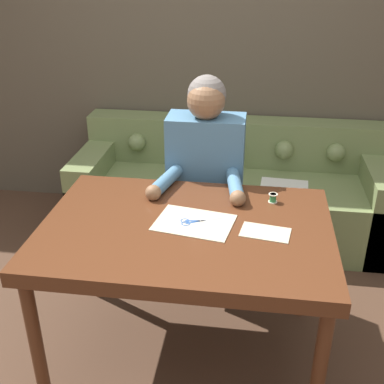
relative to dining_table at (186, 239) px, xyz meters
The scene contains 9 objects.
ground_plane 0.70m from the dining_table, 157.77° to the right, with size 16.00×16.00×0.00m, color #4C3323.
wall_back 1.81m from the dining_table, 92.58° to the left, with size 8.00×0.06×2.60m.
dining_table is the anchor object (origin of this frame).
couch 1.37m from the dining_table, 84.10° to the left, with size 2.20×0.79×0.78m.
person 0.62m from the dining_table, 88.47° to the left, with size 0.50×0.58×1.30m.
pattern_paper_main 0.09m from the dining_table, 35.61° to the left, with size 0.38×0.31×0.00m.
pattern_paper_offcut 0.36m from the dining_table, ahead, with size 0.23×0.16×0.00m.
scissors 0.09m from the dining_table, 42.92° to the left, with size 0.20×0.11×0.01m.
thread_spool 0.49m from the dining_table, 35.76° to the left, with size 0.04×0.04×0.05m.
Camera 1 is at (0.37, -1.82, 1.88)m, focal length 45.00 mm.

